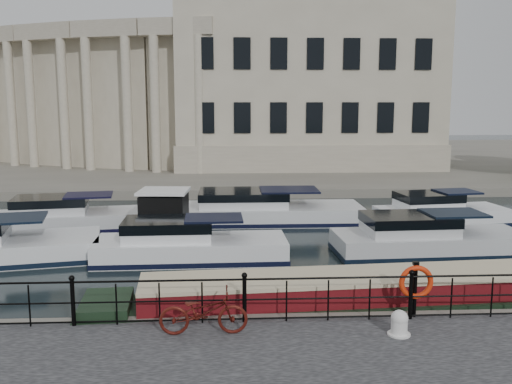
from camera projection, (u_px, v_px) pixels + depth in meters
ground_plane at (242, 310)px, 15.87m from camera, size 160.00×160.00×0.00m
far_bank at (230, 159)px, 54.28m from camera, size 120.00×42.00×0.55m
railing at (244, 296)px, 13.46m from camera, size 24.14×0.14×1.22m
civic_building at (218, 86)px, 48.92m from camera, size 53.55×31.84×16.85m
bicycle at (203, 312)px, 12.78m from camera, size 2.00×0.72×1.04m
mooring_bollard at (399, 323)px, 12.77m from camera, size 0.52×0.52×0.58m
life_ring_post at (416, 283)px, 13.72m from camera, size 0.84×0.21×1.38m
narrowboat at (370, 304)px, 15.31m from camera, size 15.34×3.13×1.56m
harbour_hut at (164, 217)px, 23.78m from camera, size 2.89×2.47×2.17m
cabin_cruisers at (221, 231)px, 23.84m from camera, size 26.38×10.22×1.99m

